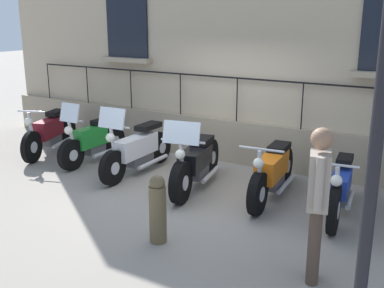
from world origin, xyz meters
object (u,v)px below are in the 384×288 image
motorcycle_white (137,150)px  motorcycle_orange (272,173)px  motorcycle_black (196,164)px  pedestrian_standing (318,196)px  motorcycle_maroon (50,133)px  motorcycle_blue (341,189)px  motorcycle_green (92,142)px  bollard (158,209)px

motorcycle_white → motorcycle_orange: 2.64m
motorcycle_black → motorcycle_orange: 1.31m
motorcycle_white → pedestrian_standing: size_ratio=1.22×
motorcycle_maroon → motorcycle_blue: 6.22m
motorcycle_blue → motorcycle_green: bearing=-90.8°
motorcycle_green → motorcycle_maroon: bearing=-91.5°
motorcycle_orange → pedestrian_standing: pedestrian_standing is taller
motorcycle_maroon → motorcycle_black: size_ratio=0.98×
motorcycle_maroon → motorcycle_blue: bearing=89.1°
motorcycle_black → motorcycle_orange: size_ratio=0.99×
motorcycle_green → motorcycle_orange: size_ratio=0.87×
motorcycle_black → motorcycle_blue: (-0.13, 2.41, -0.03)m
motorcycle_orange → pedestrian_standing: 2.54m
motorcycle_maroon → bollard: motorcycle_maroon is taller
motorcycle_black → motorcycle_blue: motorcycle_black is taller
bollard → motorcycle_black: bearing=-163.5°
motorcycle_orange → bollard: (2.22, -0.71, 0.03)m
motorcycle_blue → pedestrian_standing: pedestrian_standing is taller
motorcycle_maroon → motorcycle_green: motorcycle_green is taller
motorcycle_green → motorcycle_blue: motorcycle_green is taller
motorcycle_green → motorcycle_orange: motorcycle_green is taller
motorcycle_green → motorcycle_black: motorcycle_black is taller
motorcycle_blue → motorcycle_maroon: bearing=-90.9°
motorcycle_black → motorcycle_orange: bearing=101.3°
motorcycle_green → pedestrian_standing: 5.58m
motorcycle_blue → pedestrian_standing: size_ratio=1.15×
motorcycle_green → motorcycle_orange: (-0.06, 3.84, 0.01)m
motorcycle_blue → bollard: size_ratio=2.20×
motorcycle_black → bollard: size_ratio=2.30×
motorcycle_white → motorcycle_black: size_ratio=1.01×
motorcycle_maroon → motorcycle_white: size_ratio=0.97×
motorcycle_white → motorcycle_blue: size_ratio=1.06×
motorcycle_maroon → pedestrian_standing: pedestrian_standing is taller
motorcycle_maroon → pedestrian_standing: bearing=72.1°
motorcycle_white → motorcycle_maroon: bearing=-92.9°
pedestrian_standing → motorcycle_blue: bearing=-174.3°
motorcycle_green → motorcycle_orange: 3.84m
motorcycle_maroon → motorcycle_white: 2.46m
motorcycle_white → motorcycle_blue: motorcycle_white is taller
motorcycle_green → bollard: bearing=55.4°
motorcycle_black → pedestrian_standing: pedestrian_standing is taller
motorcycle_maroon → motorcycle_white: (0.12, 2.46, 0.01)m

